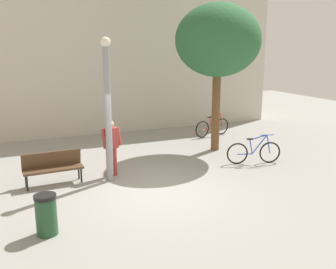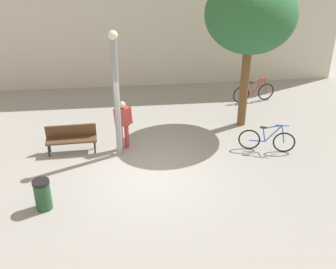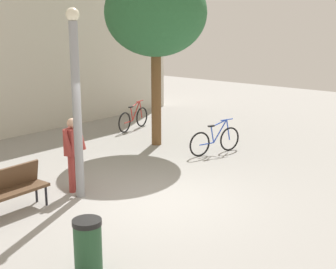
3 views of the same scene
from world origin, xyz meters
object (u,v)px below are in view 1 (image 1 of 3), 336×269
object	(u,v)px
lamppost	(108,106)
bicycle_red	(212,127)
plaza_tree	(218,41)
person_by_lamppost	(111,144)
bicycle_blue	(254,152)
park_bench	(53,165)
trash_bin	(46,215)

from	to	relation	value
lamppost	bicycle_red	world-z (taller)	lamppost
plaza_tree	bicycle_red	xyz separation A→B (m)	(1.03, 1.98, -3.55)
person_by_lamppost	bicycle_red	size ratio (longest dim) A/B	0.93
plaza_tree	bicycle_blue	xyz separation A→B (m)	(0.31, -1.98, -3.55)
lamppost	plaza_tree	bearing A→B (deg)	20.92
plaza_tree	bicycle_red	distance (m)	4.19
person_by_lamppost	park_bench	xyz separation A→B (m)	(-1.67, -0.02, -0.42)
person_by_lamppost	trash_bin	size ratio (longest dim) A/B	1.95
bicycle_blue	bicycle_red	distance (m)	4.03
lamppost	person_by_lamppost	bearing A→B (deg)	68.04
person_by_lamppost	park_bench	distance (m)	1.73
park_bench	bicycle_blue	distance (m)	6.29
plaza_tree	trash_bin	distance (m)	8.49
person_by_lamppost	plaza_tree	xyz separation A→B (m)	(4.28, 1.32, 2.97)
lamppost	park_bench	size ratio (longest dim) A/B	2.47
person_by_lamppost	plaza_tree	size ratio (longest dim) A/B	0.32
person_by_lamppost	bicycle_blue	distance (m)	4.67
plaza_tree	trash_bin	world-z (taller)	plaza_tree
park_bench	plaza_tree	size ratio (longest dim) A/B	0.31
lamppost	park_bench	bearing A→B (deg)	167.22
plaza_tree	bicycle_blue	distance (m)	4.08
trash_bin	lamppost	bearing A→B (deg)	52.34
trash_bin	bicycle_red	bearing A→B (deg)	40.04
bicycle_blue	trash_bin	xyz separation A→B (m)	(-6.74, -2.31, 0.05)
bicycle_red	plaza_tree	bearing A→B (deg)	-117.50
park_bench	plaza_tree	xyz separation A→B (m)	(5.95, 1.35, 3.39)
person_by_lamppost	trash_bin	world-z (taller)	person_by_lamppost
bicycle_blue	person_by_lamppost	bearing A→B (deg)	171.83
park_bench	bicycle_red	distance (m)	7.73
person_by_lamppost	bicycle_blue	world-z (taller)	person_by_lamppost
bicycle_red	trash_bin	size ratio (longest dim) A/B	2.09
bicycle_red	trash_bin	bearing A→B (deg)	-139.96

